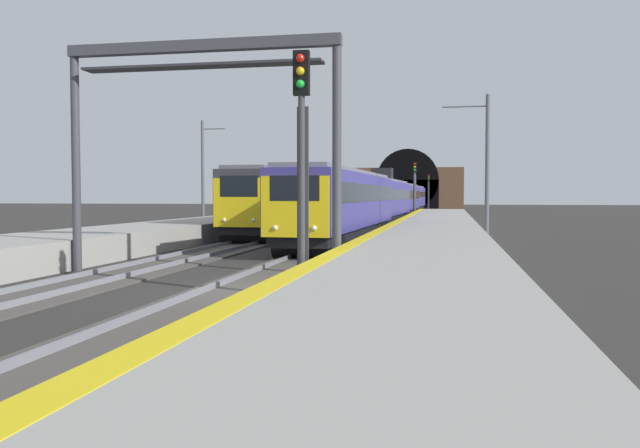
# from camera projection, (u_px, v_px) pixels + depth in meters

# --- Properties ---
(ground_plane) EXTENTS (320.00, 320.00, 0.00)m
(ground_plane) POSITION_uv_depth(u_px,v_px,m) (236.00, 293.00, 16.97)
(ground_plane) COLOR #302D2B
(platform_right) EXTENTS (112.00, 4.63, 1.01)m
(platform_right) POSITION_uv_depth(u_px,v_px,m) (413.00, 278.00, 16.08)
(platform_right) COLOR #9E9B93
(platform_right) RESTS_ON ground_plane
(platform_right_edge_strip) EXTENTS (112.00, 0.50, 0.01)m
(platform_right_edge_strip) POSITION_uv_depth(u_px,v_px,m) (329.00, 255.00, 16.46)
(platform_right_edge_strip) COLOR yellow
(platform_right_edge_strip) RESTS_ON platform_right
(track_main_line) EXTENTS (160.00, 2.63, 0.21)m
(track_main_line) POSITION_uv_depth(u_px,v_px,m) (236.00, 292.00, 16.97)
(track_main_line) COLOR #4C4742
(track_main_line) RESTS_ON ground_plane
(track_adjacent_line) EXTENTS (160.00, 2.77, 0.21)m
(track_adjacent_line) POSITION_uv_depth(u_px,v_px,m) (67.00, 287.00, 17.88)
(track_adjacent_line) COLOR #4C4742
(track_adjacent_line) RESTS_ON ground_plane
(train_main_approaching) EXTENTS (78.39, 3.26, 4.65)m
(train_main_approaching) POSITION_uv_depth(u_px,v_px,m) (392.00, 199.00, 62.64)
(train_main_approaching) COLOR navy
(train_main_approaching) RESTS_ON ground_plane
(train_adjacent_platform) EXTENTS (56.78, 2.93, 4.91)m
(train_adjacent_platform) POSITION_uv_depth(u_px,v_px,m) (337.00, 197.00, 60.30)
(train_adjacent_platform) COLOR #333338
(train_adjacent_platform) RESTS_ON ground_plane
(railway_signal_near) EXTENTS (0.39, 0.38, 5.92)m
(railway_signal_near) POSITION_uv_depth(u_px,v_px,m) (302.00, 152.00, 15.79)
(railway_signal_near) COLOR #38383D
(railway_signal_near) RESTS_ON ground_plane
(railway_signal_mid) EXTENTS (0.39, 0.38, 5.80)m
(railway_signal_mid) POSITION_uv_depth(u_px,v_px,m) (415.00, 185.00, 66.16)
(railway_signal_mid) COLOR #4C4C54
(railway_signal_mid) RESTS_ON ground_plane
(railway_signal_far) EXTENTS (0.39, 0.38, 5.89)m
(railway_signal_far) POSITION_uv_depth(u_px,v_px,m) (429.00, 189.00, 108.67)
(railway_signal_far) COLOR #38383D
(railway_signal_far) RESTS_ON ground_plane
(overhead_signal_gantry) EXTENTS (0.70, 8.99, 7.37)m
(overhead_signal_gantry) POSITION_uv_depth(u_px,v_px,m) (201.00, 98.00, 20.88)
(overhead_signal_gantry) COLOR #3F3F47
(overhead_signal_gantry) RESTS_ON ground_plane
(tunnel_portal) EXTENTS (2.82, 20.37, 11.41)m
(tunnel_portal) POSITION_uv_depth(u_px,v_px,m) (408.00, 188.00, 123.41)
(tunnel_portal) COLOR brown
(tunnel_portal) RESTS_ON ground_plane
(catenary_mast_near) EXTENTS (0.22, 2.40, 7.63)m
(catenary_mast_near) POSITION_uv_depth(u_px,v_px,m) (486.00, 167.00, 33.83)
(catenary_mast_near) COLOR #595B60
(catenary_mast_near) RESTS_ON ground_plane
(catenary_mast_far) EXTENTS (0.22, 1.77, 7.80)m
(catenary_mast_far) POSITION_uv_depth(u_px,v_px,m) (203.00, 174.00, 47.27)
(catenary_mast_far) COLOR #595B60
(catenary_mast_far) RESTS_ON ground_plane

